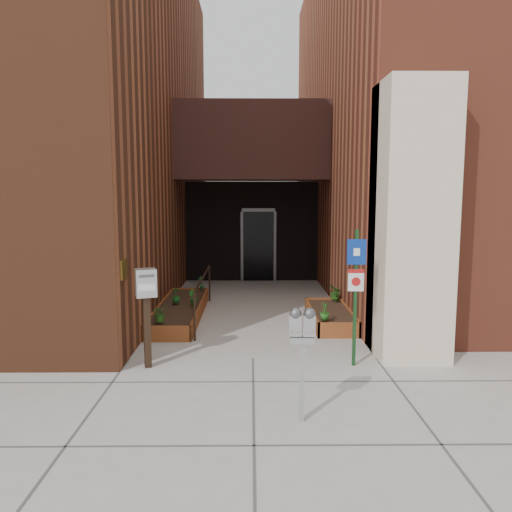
{
  "coord_description": "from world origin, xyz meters",
  "views": [
    {
      "loc": [
        -0.03,
        -7.79,
        2.67
      ],
      "look_at": [
        0.07,
        1.8,
        1.45
      ],
      "focal_mm": 35.0,
      "sensor_mm": 36.0,
      "label": 1
    }
  ],
  "objects": [
    {
      "name": "sign_post",
      "position": [
        1.57,
        -0.33,
        1.3
      ],
      "size": [
        0.29,
        0.07,
        2.12
      ],
      "color": "#153C19",
      "rests_on": "ground"
    },
    {
      "name": "planter_right",
      "position": [
        1.6,
        2.2,
        0.13
      ],
      "size": [
        0.8,
        2.2,
        0.3
      ],
      "color": "brown",
      "rests_on": "ground"
    },
    {
      "name": "architecture",
      "position": [
        -0.18,
        6.89,
        4.98
      ],
      "size": [
        20.0,
        14.6,
        10.0
      ],
      "color": "brown",
      "rests_on": "ground"
    },
    {
      "name": "parking_meter",
      "position": [
        0.56,
        -2.22,
        1.06
      ],
      "size": [
        0.31,
        0.15,
        1.36
      ],
      "color": "#A5A5A7",
      "rests_on": "ground"
    },
    {
      "name": "shrub_right_a",
      "position": [
        1.35,
        1.3,
        0.46
      ],
      "size": [
        0.23,
        0.23,
        0.33
      ],
      "primitive_type": "imported",
      "rotation": [
        0.0,
        0.0,
        1.25
      ],
      "color": "#26611B",
      "rests_on": "planter_right"
    },
    {
      "name": "shrub_left_d",
      "position": [
        -1.25,
        4.3,
        0.47
      ],
      "size": [
        0.26,
        0.26,
        0.35
      ],
      "primitive_type": "imported",
      "rotation": [
        0.0,
        0.0,
        5.45
      ],
      "color": "#1B5F21",
      "rests_on": "planter_left"
    },
    {
      "name": "shrub_right_b",
      "position": [
        1.85,
        2.93,
        0.45
      ],
      "size": [
        0.22,
        0.22,
        0.3
      ],
      "primitive_type": "imported",
      "rotation": [
        0.0,
        0.0,
        2.48
      ],
      "color": "#204F16",
      "rests_on": "planter_right"
    },
    {
      "name": "shrub_left_b",
      "position": [
        -1.26,
        2.57,
        0.46
      ],
      "size": [
        0.25,
        0.25,
        0.32
      ],
      "primitive_type": "imported",
      "rotation": [
        0.0,
        0.0,
        2.41
      ],
      "color": "#1C631F",
      "rests_on": "planter_left"
    },
    {
      "name": "shrub_left_a",
      "position": [
        -1.71,
        1.21,
        0.47
      ],
      "size": [
        0.43,
        0.43,
        0.34
      ],
      "primitive_type": "imported",
      "rotation": [
        0.0,
        0.0,
        0.7
      ],
      "color": "#2A5C1A",
      "rests_on": "planter_left"
    },
    {
      "name": "handrail",
      "position": [
        -1.05,
        2.65,
        0.75
      ],
      "size": [
        0.04,
        3.34,
        0.9
      ],
      "color": "black",
      "rests_on": "ground"
    },
    {
      "name": "planter_left",
      "position": [
        -1.55,
        2.7,
        0.13
      ],
      "size": [
        0.9,
        3.6,
        0.3
      ],
      "color": "brown",
      "rests_on": "ground"
    },
    {
      "name": "ground",
      "position": [
        0.0,
        0.0,
        0.0
      ],
      "size": [
        80.0,
        80.0,
        0.0
      ],
      "primitive_type": "plane",
      "color": "#9E9991",
      "rests_on": "ground"
    },
    {
      "name": "shrub_right_c",
      "position": [
        1.85,
        3.1,
        0.48
      ],
      "size": [
        0.34,
        0.34,
        0.35
      ],
      "primitive_type": "imported",
      "rotation": [
        0.0,
        0.0,
        4.78
      ],
      "color": "#225518",
      "rests_on": "planter_right"
    },
    {
      "name": "shrub_left_c",
      "position": [
        -1.65,
        2.79,
        0.46
      ],
      "size": [
        0.26,
        0.26,
        0.33
      ],
      "primitive_type": "imported",
      "rotation": [
        0.0,
        0.0,
        3.82
      ],
      "color": "#1A5B1C",
      "rests_on": "planter_left"
    },
    {
      "name": "payment_dropbox",
      "position": [
        -1.62,
        -0.37,
        1.1
      ],
      "size": [
        0.36,
        0.31,
        1.53
      ],
      "color": "black",
      "rests_on": "ground"
    }
  ]
}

